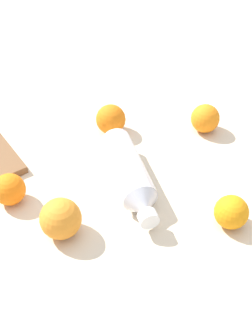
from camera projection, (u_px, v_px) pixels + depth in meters
ground_plane at (124, 171)px, 0.95m from camera, size 2.40×2.40×0.00m
water_bottle at (129, 175)px, 0.88m from camera, size 0.27×0.09×0.07m
orange_0 at (205, 118)px, 1.04m from camera, size 0.07×0.07×0.07m
orange_1 at (231, 212)px, 0.81m from camera, size 0.07×0.07×0.07m
orange_2 at (109, 120)px, 1.04m from camera, size 0.08×0.08×0.08m
orange_3 at (61, 219)px, 0.79m from camera, size 0.08×0.08×0.08m
orange_4 at (9, 189)px, 0.85m from camera, size 0.07×0.07×0.07m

